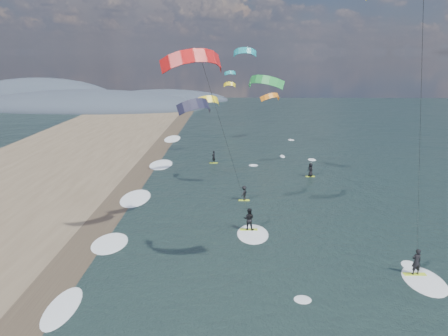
{
  "coord_description": "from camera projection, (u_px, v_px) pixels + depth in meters",
  "views": [
    {
      "loc": [
        -0.39,
        -16.53,
        14.57
      ],
      "look_at": [
        -1.0,
        12.0,
        7.0
      ],
      "focal_mm": 35.0,
      "sensor_mm": 36.0,
      "label": 1
    }
  ],
  "objects": [
    {
      "name": "kitesurfer_near_b",
      "position": [
        218.0,
        116.0,
        30.17
      ],
      "size": [
        7.35,
        9.1,
        15.33
      ],
      "color": "#C2E528",
      "rests_on": "ground"
    },
    {
      "name": "coastal_hills",
      "position": [
        78.0,
        105.0,
        124.86
      ],
      "size": [
        80.0,
        41.0,
        15.0
      ],
      "color": "#3D4756",
      "rests_on": "ground"
    },
    {
      "name": "far_kitesurfers",
      "position": [
        262.0,
        175.0,
        50.57
      ],
      "size": [
        13.12,
        16.32,
        1.72
      ],
      "color": "#C2E528",
      "rests_on": "ground"
    },
    {
      "name": "wet_sand_strip",
      "position": [
        62.0,
        274.0,
        29.61
      ],
      "size": [
        3.0,
        240.0,
        0.0
      ],
      "primitive_type": "cube",
      "color": "#382D23",
      "rests_on": "ground"
    },
    {
      "name": "shoreline_surf",
      "position": [
        100.0,
        245.0,
        34.18
      ],
      "size": [
        2.4,
        79.4,
        0.11
      ],
      "color": "white",
      "rests_on": "ground"
    },
    {
      "name": "bg_kite_field",
      "position": [
        239.0,
        80.0,
        63.19
      ],
      "size": [
        14.7,
        74.53,
        8.49
      ],
      "color": "teal",
      "rests_on": "ground"
    },
    {
      "name": "kitesurfer_near_a",
      "position": [
        424.0,
        44.0,
        20.91
      ],
      "size": [
        8.04,
        8.85,
        19.09
      ],
      "color": "#C2E528",
      "rests_on": "ground"
    }
  ]
}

